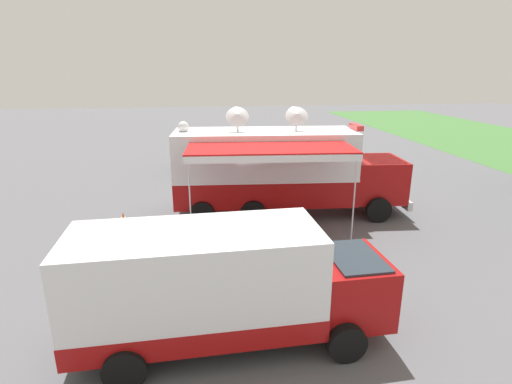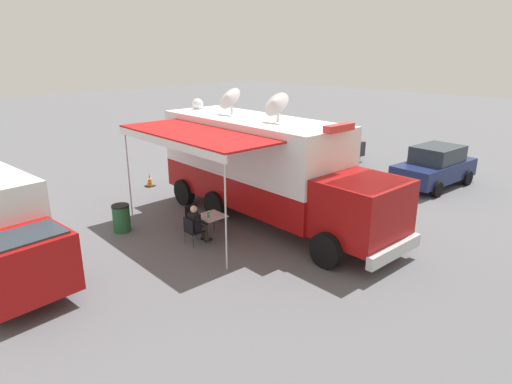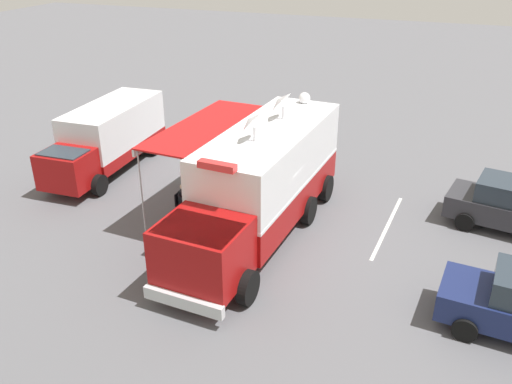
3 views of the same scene
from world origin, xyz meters
TOP-DOWN VIEW (x-y plane):
  - ground_plane at (0.00, 0.00)m, footprint 100.00×100.00m
  - lot_stripe at (-3.96, -1.19)m, footprint 0.45×4.80m
  - command_truck at (0.08, 0.74)m, footprint 5.24×9.63m
  - folding_table at (2.38, 0.53)m, footprint 0.85×0.85m
  - water_bottle at (2.55, 0.60)m, footprint 0.07×0.07m
  - folding_chair_at_table at (3.18, 0.56)m, footprint 0.51×0.51m
  - folding_chair_beside_table at (2.43, -0.32)m, footprint 0.51×0.51m
  - seated_responder at (2.99, 0.57)m, footprint 0.68×0.58m
  - trash_bin at (4.12, -1.96)m, footprint 0.57×0.57m
  - traffic_cone at (0.67, -5.62)m, footprint 0.36×0.36m
  - car_behind_truck at (-8.02, 3.26)m, footprint 4.36×2.33m
  - car_far_corner at (-7.85, -2.49)m, footprint 4.46×2.59m

SIDE VIEW (x-z plane):
  - ground_plane at x=0.00m, z-range 0.00..0.00m
  - lot_stripe at x=-3.96m, z-range 0.00..0.01m
  - traffic_cone at x=0.67m, z-range -0.01..0.57m
  - trash_bin at x=4.12m, z-range 0.00..0.91m
  - folding_chair_at_table at x=3.18m, z-range 0.08..0.95m
  - folding_chair_beside_table at x=2.43m, z-range 0.08..0.95m
  - seated_responder at x=2.99m, z-range 0.03..1.28m
  - folding_table at x=2.38m, z-range 0.31..1.04m
  - water_bottle at x=2.55m, z-range 0.72..0.95m
  - car_behind_truck at x=-8.02m, z-range 0.00..1.76m
  - car_far_corner at x=-7.85m, z-range 0.00..1.76m
  - command_truck at x=0.08m, z-range -0.32..4.21m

